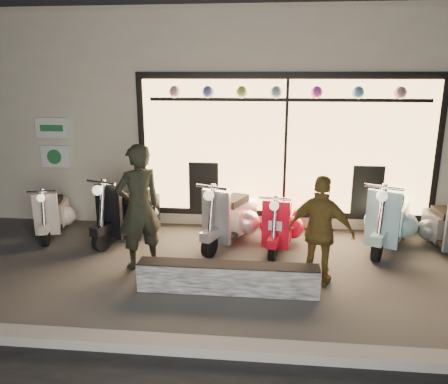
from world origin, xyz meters
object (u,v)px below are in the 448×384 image
Objects in this scene: scooter_silver at (232,216)px; woman at (321,231)px; man at (139,207)px; scooter_red at (281,223)px; graffiti_barrier at (228,278)px.

woman reaches higher than scooter_silver.
woman is (1.33, -1.51, 0.33)m from scooter_silver.
man reaches higher than woman.
man is (-1.29, -1.20, 0.50)m from scooter_silver.
scooter_silver reaches higher than scooter_red.
scooter_silver is (-0.09, 1.87, 0.24)m from graffiti_barrier.
woman reaches higher than scooter_red.
woman is at bearing -26.35° from scooter_silver.
scooter_silver is at bearing -177.47° from man.
scooter_red is 1.52m from woman.
graffiti_barrier is 1.41m from woman.
man is (-1.38, 0.68, 0.74)m from graffiti_barrier.
woman is at bearing -59.62° from scooter_red.
woman is (1.24, 0.36, 0.57)m from graffiti_barrier.
scooter_red is at bearing 67.01° from graffiti_barrier.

